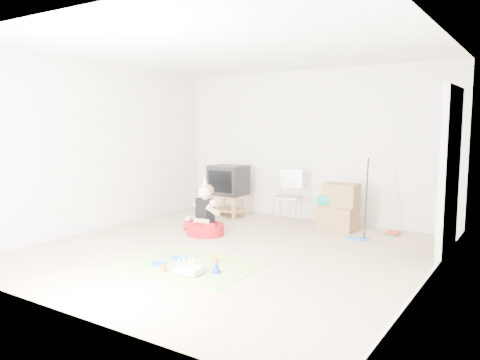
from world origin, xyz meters
The scene contains 16 objects.
ground centered at (0.00, 0.00, 0.00)m, with size 5.00×5.00×0.00m, color tan.
doorway_recess centered at (2.48, 1.20, 1.02)m, with size 0.02×0.90×2.05m, color black.
tv_stand centered at (-1.36, 1.95, 0.24)m, with size 0.68×0.48×0.39m.
crt_tv centered at (-1.36, 1.95, 0.66)m, with size 0.62×0.51×0.54m, color black.
folding_chair centered at (-0.15, 1.94, 0.46)m, with size 0.49×0.47×0.94m.
cardboard_boxes centered at (0.75, 1.94, 0.36)m, with size 0.61×0.47×0.74m.
floor_mop centered at (1.23, 1.50, 0.26)m, with size 0.31×0.39×1.17m.
book_pile centered at (1.58, 2.10, 0.02)m, with size 0.18×0.23×0.05m.
seated_woman centered at (-0.83, 0.54, 0.20)m, with size 0.78×0.78×0.90m.
party_mat centered at (-0.07, -0.81, 0.00)m, with size 1.64×1.18×0.01m, color #DF2E90.
birthday_cake centered at (0.16, -1.05, 0.04)m, with size 0.31×0.26×0.14m.
blue_plate_near centered at (-0.31, -0.67, 0.01)m, with size 0.24×0.24×0.01m, color blue.
blue_plate_far centered at (-0.36, -0.98, 0.01)m, with size 0.20×0.20×0.01m, color blue.
orange_cup_near centered at (0.16, -0.55, 0.04)m, with size 0.06×0.06×0.07m, color orange.
orange_cup_far centered at (-0.12, -1.16, 0.04)m, with size 0.06×0.06×0.07m, color orange.
blue_party_hat centered at (0.41, -0.87, 0.08)m, with size 0.10×0.10×0.15m, color #1B39C2.
Camera 1 is at (3.42, -5.00, 1.67)m, focal length 35.00 mm.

